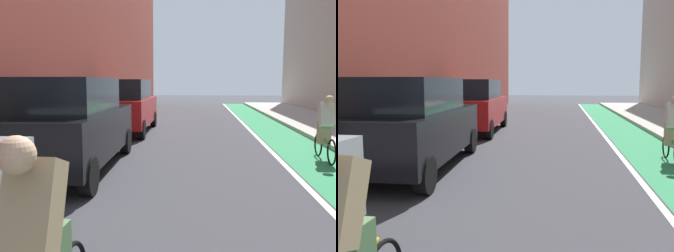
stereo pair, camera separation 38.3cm
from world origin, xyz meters
TOP-DOWN VIEW (x-y plane):
  - ground_plane at (0.00, 14.23)m, footprint 80.19×80.19m
  - bike_lane_paint at (2.94, 16.23)m, footprint 1.60×36.45m
  - lane_divider_stripe at (2.04, 16.23)m, footprint 0.12×36.45m
  - parked_suv_black at (-2.69, 10.32)m, footprint 2.13×4.81m
  - parked_suv_red at (-2.69, 16.25)m, footprint 1.94×4.66m
  - cyclist_trailing at (3.10, 11.81)m, footprint 0.48×1.65m

SIDE VIEW (x-z plane):
  - ground_plane at x=0.00m, z-range 0.00..0.00m
  - bike_lane_paint at x=2.94m, z-range 0.00..0.00m
  - lane_divider_stripe at x=2.04m, z-range 0.00..0.00m
  - cyclist_trailing at x=3.10m, z-range 0.01..1.59m
  - parked_suv_red at x=-2.69m, z-range 0.03..2.01m
  - parked_suv_black at x=-2.69m, z-range 0.03..2.01m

